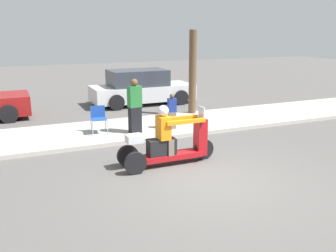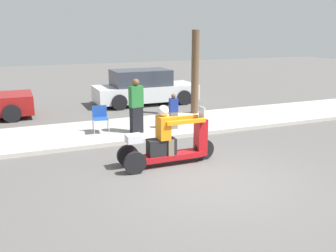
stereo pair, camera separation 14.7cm
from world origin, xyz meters
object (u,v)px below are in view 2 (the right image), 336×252
object	(u,v)px
parked_car_lot_left	(144,88)
motorcycle_trike	(168,143)
spectator_far_back	(136,107)
folding_chair_set_back	(100,116)
spectator_with_child	(174,112)
tree_trunk	(195,72)

from	to	relation	value
parked_car_lot_left	motorcycle_trike	bearing A→B (deg)	-104.74
spectator_far_back	folding_chair_set_back	bearing A→B (deg)	156.93
motorcycle_trike	spectator_with_child	bearing A→B (deg)	64.25
tree_trunk	folding_chair_set_back	bearing A→B (deg)	-160.28
spectator_far_back	spectator_with_child	world-z (taller)	spectator_far_back
spectator_with_child	tree_trunk	distance (m)	2.68
motorcycle_trike	spectator_far_back	size ratio (longest dim) A/B	1.47
spectator_with_child	motorcycle_trike	bearing A→B (deg)	-115.75
motorcycle_trike	parked_car_lot_left	size ratio (longest dim) A/B	0.54
parked_car_lot_left	tree_trunk	xyz separation A→B (m)	(0.97, -3.01, 0.94)
tree_trunk	motorcycle_trike	bearing A→B (deg)	-123.18
spectator_with_child	folding_chair_set_back	size ratio (longest dim) A/B	1.37
motorcycle_trike	parked_car_lot_left	world-z (taller)	parked_car_lot_left
motorcycle_trike	folding_chair_set_back	bearing A→B (deg)	107.14
folding_chair_set_back	tree_trunk	bearing A→B (deg)	19.72
folding_chair_set_back	tree_trunk	distance (m)	4.27
parked_car_lot_left	tree_trunk	distance (m)	3.30
motorcycle_trike	tree_trunk	xyz separation A→B (m)	(2.94, 4.50, 1.12)
motorcycle_trike	spectator_far_back	bearing A→B (deg)	88.70
spectator_far_back	folding_chair_set_back	size ratio (longest dim) A/B	2.01
motorcycle_trike	spectator_far_back	xyz separation A→B (m)	(0.06, 2.67, 0.38)
spectator_far_back	parked_car_lot_left	bearing A→B (deg)	68.42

